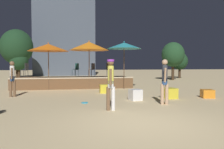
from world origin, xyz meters
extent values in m
plane|color=#D1B784|center=(0.00, 0.00, 0.00)|extent=(120.00, 120.00, 0.00)
cube|color=brown|center=(-1.75, 9.86, 0.34)|extent=(7.71, 2.84, 0.67)
cube|color=#CCB793|center=(-1.75, 8.47, 0.71)|extent=(7.71, 0.12, 0.08)
cylinder|color=brown|center=(-3.27, 8.45, 1.19)|extent=(0.05, 0.05, 2.38)
cone|color=orange|center=(-3.27, 8.45, 2.61)|extent=(2.45, 2.45, 0.45)
sphere|color=orange|center=(-3.27, 8.45, 2.87)|extent=(0.08, 0.08, 0.08)
cylinder|color=brown|center=(-0.78, 8.46, 1.23)|extent=(0.05, 0.05, 2.47)
cone|color=orange|center=(-0.78, 8.46, 2.73)|extent=(2.47, 2.47, 0.53)
sphere|color=orange|center=(-0.78, 8.46, 3.04)|extent=(0.08, 0.08, 0.08)
cylinder|color=brown|center=(1.45, 8.22, 1.29)|extent=(0.05, 0.05, 2.57)
cone|color=teal|center=(1.45, 8.22, 2.77)|extent=(2.20, 2.20, 0.39)
sphere|color=teal|center=(1.45, 8.22, 3.01)|extent=(0.08, 0.08, 0.08)
cube|color=yellow|center=(-0.14, 6.33, 0.23)|extent=(0.45, 0.45, 0.46)
cube|color=orange|center=(4.39, 3.77, 0.19)|extent=(0.64, 0.64, 0.39)
cube|color=yellow|center=(2.56, 3.90, 0.24)|extent=(0.66, 0.66, 0.47)
cube|color=white|center=(0.87, 3.71, 0.24)|extent=(0.56, 0.56, 0.48)
cylinder|color=tan|center=(1.61, 2.54, 0.41)|extent=(0.13, 0.13, 0.81)
cylinder|color=tan|center=(1.77, 2.48, 0.41)|extent=(0.13, 0.13, 0.81)
cylinder|color=#2D4C7F|center=(1.69, 2.51, 0.89)|extent=(0.21, 0.21, 0.24)
cylinder|color=#333842|center=(1.69, 2.51, 1.23)|extent=(0.21, 0.21, 0.62)
cylinder|color=tan|center=(1.64, 2.35, 1.16)|extent=(0.15, 0.25, 0.55)
cylinder|color=tan|center=(1.74, 2.67, 1.16)|extent=(0.10, 0.10, 0.55)
sphere|color=tan|center=(1.69, 2.51, 1.65)|extent=(0.22, 0.22, 0.22)
cylinder|color=brown|center=(-4.60, 5.77, 0.40)|extent=(0.13, 0.13, 0.80)
cylinder|color=brown|center=(-4.77, 5.75, 0.40)|extent=(0.13, 0.13, 0.80)
cylinder|color=#2D4C7F|center=(-4.69, 5.76, 0.88)|extent=(0.20, 0.20, 0.24)
cylinder|color=white|center=(-4.69, 5.76, 1.20)|extent=(0.20, 0.20, 0.61)
cylinder|color=brown|center=(-4.70, 5.93, 1.13)|extent=(0.09, 0.18, 0.55)
cylinder|color=brown|center=(-4.67, 5.59, 1.13)|extent=(0.09, 0.17, 0.55)
sphere|color=brown|center=(-4.69, 5.76, 1.61)|extent=(0.22, 0.22, 0.22)
cylinder|color=white|center=(-0.48, 1.80, 0.40)|extent=(0.13, 0.13, 0.80)
cylinder|color=brown|center=(-0.65, 1.83, 0.40)|extent=(0.13, 0.13, 0.80)
cylinder|color=white|center=(-0.56, 1.81, 0.88)|extent=(0.21, 0.21, 0.24)
cylinder|color=#D8D14C|center=(-0.56, 1.81, 1.21)|extent=(0.21, 0.21, 0.62)
cylinder|color=brown|center=(-0.53, 1.98, 1.14)|extent=(0.10, 0.12, 0.55)
cylinder|color=brown|center=(-0.60, 1.65, 1.14)|extent=(0.10, 0.10, 0.55)
sphere|color=brown|center=(-0.56, 1.81, 1.63)|extent=(0.22, 0.22, 0.22)
cylinder|color=purple|center=(-0.56, 1.81, 1.69)|extent=(0.24, 0.24, 0.07)
cylinder|color=#1E4C47|center=(-1.84, 10.20, 0.98)|extent=(0.02, 0.02, 0.45)
cylinder|color=#1E4C47|center=(-1.64, 9.97, 0.98)|extent=(0.02, 0.02, 0.45)
cylinder|color=#1E4C47|center=(-1.61, 10.40, 0.98)|extent=(0.02, 0.02, 0.45)
cylinder|color=#1E4C47|center=(-1.42, 10.17, 0.98)|extent=(0.02, 0.02, 0.45)
cylinder|color=#1E4C47|center=(-1.63, 10.18, 1.20)|extent=(0.40, 0.40, 0.02)
cube|color=#1E4C47|center=(-1.50, 10.30, 1.43)|extent=(0.26, 0.29, 0.45)
cylinder|color=#47474C|center=(-0.69, 10.27, 0.98)|extent=(0.02, 0.02, 0.45)
cylinder|color=#47474C|center=(-0.51, 10.03, 0.98)|extent=(0.02, 0.02, 0.45)
cylinder|color=#47474C|center=(-0.45, 10.45, 0.98)|extent=(0.02, 0.02, 0.45)
cylinder|color=#47474C|center=(-0.27, 10.20, 0.98)|extent=(0.02, 0.02, 0.45)
cylinder|color=#47474C|center=(-0.48, 10.24, 1.20)|extent=(0.40, 0.40, 0.02)
cube|color=#47474C|center=(-0.34, 10.34, 1.43)|extent=(0.24, 0.31, 0.45)
cylinder|color=#2D3338|center=(0.92, 9.34, 0.98)|extent=(0.02, 0.02, 0.45)
cylinder|color=#2D3338|center=(0.71, 9.55, 0.98)|extent=(0.02, 0.02, 0.45)
cylinder|color=#2D3338|center=(0.71, 9.12, 0.98)|extent=(0.02, 0.02, 0.45)
cylinder|color=#2D3338|center=(0.50, 9.33, 0.98)|extent=(0.02, 0.02, 0.45)
cylinder|color=#2D3338|center=(0.71, 9.34, 1.20)|extent=(0.40, 0.40, 0.02)
cube|color=#2D3338|center=(0.59, 9.21, 1.43)|extent=(0.28, 0.27, 0.45)
cylinder|color=#2D3338|center=(-4.89, 9.27, 0.98)|extent=(0.02, 0.02, 0.45)
cylinder|color=#2D3338|center=(-5.00, 8.99, 0.98)|extent=(0.02, 0.02, 0.45)
cylinder|color=#2D3338|center=(-4.61, 9.16, 0.98)|extent=(0.02, 0.02, 0.45)
cylinder|color=#2D3338|center=(-4.72, 8.88, 0.98)|extent=(0.02, 0.02, 0.45)
cylinder|color=#2D3338|center=(-4.81, 9.07, 1.20)|extent=(0.40, 0.40, 0.02)
cube|color=#2D3338|center=(-4.65, 9.01, 1.43)|extent=(0.16, 0.35, 0.45)
cylinder|color=#33B2D8|center=(-1.36, 3.36, 0.02)|extent=(0.27, 0.27, 0.03)
cylinder|color=#3D2B1C|center=(-8.13, 21.46, 0.98)|extent=(0.28, 0.28, 1.95)
ellipsoid|color=#19381E|center=(-8.13, 21.46, 3.61)|extent=(3.68, 3.68, 4.04)
cylinder|color=#3D2B1C|center=(-7.83, 21.07, 0.57)|extent=(0.28, 0.28, 1.14)
ellipsoid|color=#19381E|center=(-7.83, 21.07, 2.07)|extent=(2.08, 2.08, 2.29)
cylinder|color=#3D2B1C|center=(8.16, 15.07, 0.78)|extent=(0.28, 0.28, 1.56)
ellipsoid|color=#1E4223|center=(8.16, 15.07, 2.58)|extent=(2.25, 2.25, 2.48)
cylinder|color=#3D2B1C|center=(10.43, 18.01, 0.57)|extent=(0.28, 0.28, 1.15)
ellipsoid|color=#19381E|center=(10.43, 18.01, 1.97)|extent=(1.83, 1.83, 2.02)
cube|color=#4C5666|center=(-2.85, 27.04, 5.98)|extent=(8.55, 3.22, 11.96)
camera|label=1|loc=(-1.85, -5.43, 1.55)|focal=35.00mm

